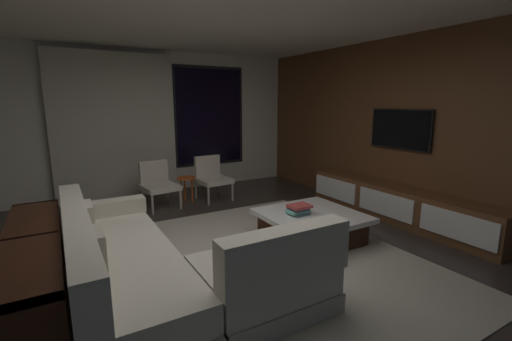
{
  "coord_description": "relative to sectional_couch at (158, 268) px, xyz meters",
  "views": [
    {
      "loc": [
        -1.5,
        -3.1,
        1.75
      ],
      "look_at": [
        0.88,
        0.96,
        0.81
      ],
      "focal_mm": 24.12,
      "sensor_mm": 36.0,
      "label": 1
    }
  ],
  "objects": [
    {
      "name": "accent_chair_near_window",
      "position": [
        1.71,
        2.78,
        0.14
      ],
      "size": [
        0.58,
        0.6,
        0.78
      ],
      "color": "#B2ADA0",
      "rests_on": "floor"
    },
    {
      "name": "media_console",
      "position": [
        3.6,
        0.26,
        -0.04
      ],
      "size": [
        0.46,
        3.1,
        0.52
      ],
      "color": "brown",
      "rests_on": "floor"
    },
    {
      "name": "console_table_behind_couch",
      "position": [
        -0.91,
        0.13,
        0.12
      ],
      "size": [
        0.4,
        2.1,
        0.74
      ],
      "color": "#33190E",
      "rests_on": "floor"
    },
    {
      "name": "mounted_tv",
      "position": [
        3.78,
        0.46,
        1.06
      ],
      "size": [
        0.05,
        1.01,
        0.59
      ],
      "color": "black"
    },
    {
      "name": "side_stool",
      "position": [
        1.22,
        2.77,
        0.08
      ],
      "size": [
        0.32,
        0.32,
        0.46
      ],
      "color": "#BF4C1E",
      "rests_on": "floor"
    },
    {
      "name": "coffee_table",
      "position": [
        2.04,
        0.35,
        -0.1
      ],
      "size": [
        1.16,
        1.16,
        0.36
      ],
      "color": "#33190E",
      "rests_on": "floor"
    },
    {
      "name": "area_rug",
      "position": [
        1.17,
        0.11,
        -0.28
      ],
      "size": [
        3.2,
        3.8,
        0.01
      ],
      "primitive_type": "cube",
      "color": "#ADA391",
      "rests_on": "floor"
    },
    {
      "name": "sectional_couch",
      "position": [
        0.0,
        0.0,
        0.0
      ],
      "size": [
        1.98,
        2.5,
        0.82
      ],
      "color": "#B1A997",
      "rests_on": "floor"
    },
    {
      "name": "floor",
      "position": [
        0.82,
        0.21,
        -0.29
      ],
      "size": [
        9.2,
        9.2,
        0.0
      ],
      "primitive_type": "plane",
      "color": "#332B26"
    },
    {
      "name": "media_wall",
      "position": [
        3.88,
        0.21,
        1.06
      ],
      "size": [
        0.12,
        7.8,
        2.7
      ],
      "color": "brown",
      "rests_on": "floor"
    },
    {
      "name": "back_wall_with_window",
      "position": [
        0.76,
        3.83,
        1.05
      ],
      "size": [
        6.6,
        0.3,
        2.7
      ],
      "color": "silver",
      "rests_on": "floor"
    },
    {
      "name": "book_stack_on_coffee_table",
      "position": [
        1.88,
        0.41,
        0.13
      ],
      "size": [
        0.29,
        0.22,
        0.12
      ],
      "color": "#455764",
      "rests_on": "coffee_table"
    },
    {
      "name": "accent_chair_by_curtain",
      "position": [
        0.73,
        2.77,
        0.14
      ],
      "size": [
        0.61,
        0.63,
        0.78
      ],
      "color": "#B2ADA0",
      "rests_on": "floor"
    }
  ]
}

